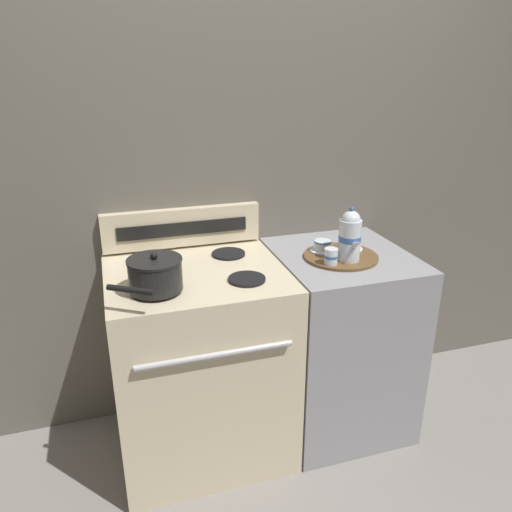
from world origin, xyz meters
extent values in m
plane|color=gray|center=(0.00, 0.00, 0.00)|extent=(6.00, 6.00, 0.00)
cube|color=#666056|center=(0.00, 0.36, 1.10)|extent=(6.00, 0.05, 2.20)
cube|color=beige|center=(-0.31, 0.00, 0.46)|extent=(0.77, 0.67, 0.91)
cylinder|color=silver|center=(-0.31, -0.35, 0.71)|extent=(0.61, 0.02, 0.02)
cylinder|color=black|center=(-0.50, 0.15, 0.92)|extent=(0.15, 0.15, 0.01)
cylinder|color=black|center=(-0.13, 0.15, 0.92)|extent=(0.15, 0.15, 0.01)
cylinder|color=black|center=(-0.50, -0.15, 0.92)|extent=(0.15, 0.15, 0.01)
cylinder|color=black|center=(-0.13, -0.15, 0.92)|extent=(0.15, 0.15, 0.01)
cube|color=beige|center=(-0.31, 0.31, 1.02)|extent=(0.75, 0.05, 0.18)
cube|color=black|center=(-0.31, 0.29, 1.02)|extent=(0.61, 0.01, 0.06)
cube|color=#939399|center=(0.39, 0.00, 0.46)|extent=(0.61, 0.67, 0.91)
cylinder|color=black|center=(-0.50, -0.15, 0.98)|extent=(0.21, 0.21, 0.12)
cylinder|color=black|center=(-0.50, -0.15, 1.05)|extent=(0.21, 0.21, 0.01)
sphere|color=black|center=(-0.50, -0.15, 1.06)|extent=(0.03, 0.03, 0.03)
cylinder|color=black|center=(-0.60, -0.31, 1.01)|extent=(0.16, 0.11, 0.02)
cylinder|color=brown|center=(0.36, -0.04, 0.92)|extent=(0.34, 0.34, 0.01)
cylinder|color=silver|center=(0.36, -0.10, 1.02)|extent=(0.10, 0.10, 0.19)
cylinder|color=#38609E|center=(0.36, -0.10, 1.03)|extent=(0.10, 0.10, 0.03)
sphere|color=silver|center=(0.36, -0.10, 1.11)|extent=(0.08, 0.08, 0.08)
sphere|color=#38609E|center=(0.36, -0.10, 1.16)|extent=(0.02, 0.02, 0.02)
cone|color=silver|center=(0.36, -0.17, 1.03)|extent=(0.03, 0.07, 0.06)
cylinder|color=silver|center=(0.43, 0.02, 0.93)|extent=(0.12, 0.12, 0.01)
cylinder|color=silver|center=(0.43, 0.02, 0.96)|extent=(0.08, 0.08, 0.05)
cylinder|color=#38609E|center=(0.43, 0.02, 0.97)|extent=(0.08, 0.08, 0.01)
cylinder|color=silver|center=(0.30, 0.04, 0.93)|extent=(0.12, 0.12, 0.01)
cylinder|color=silver|center=(0.30, 0.04, 0.96)|extent=(0.08, 0.08, 0.05)
cylinder|color=#38609E|center=(0.30, 0.04, 0.97)|extent=(0.08, 0.08, 0.01)
cylinder|color=silver|center=(0.26, -0.12, 0.96)|extent=(0.06, 0.06, 0.07)
cylinder|color=#38609E|center=(0.26, -0.12, 0.96)|extent=(0.06, 0.06, 0.01)
camera|label=1|loc=(-0.65, -1.96, 1.76)|focal=35.00mm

